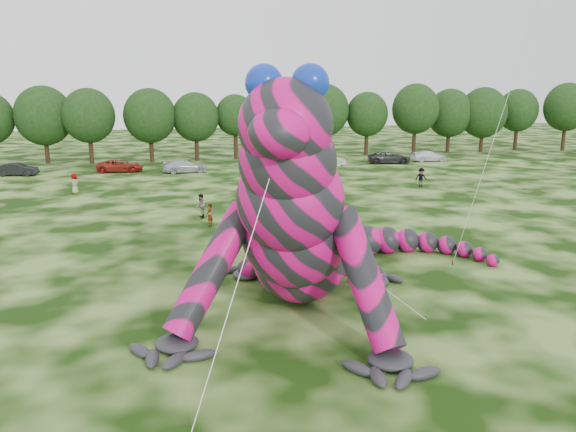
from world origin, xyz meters
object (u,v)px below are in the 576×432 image
at_px(tree_6, 89,126).
at_px(car_2, 120,166).
at_px(tree_15, 483,120).
at_px(tree_16, 517,120).
at_px(tree_7, 150,125).
at_px(car_4, 272,163).
at_px(inflatable_gecko, 305,186).
at_px(spectator_2, 421,178).
at_px(tree_8, 196,127).
at_px(car_5, 327,160).
at_px(flying_kite, 537,7).
at_px(tree_9, 235,127).
at_px(tree_10, 279,119).
at_px(car_6, 389,157).
at_px(tree_14, 449,121).
at_px(spectator_0, 210,215).
at_px(tree_12, 367,124).
at_px(tree_11, 324,120).
at_px(tree_5, 45,125).
at_px(spectator_1, 201,206).
at_px(car_3, 185,166).
at_px(car_1, 17,169).
at_px(spectator_5, 322,210).
at_px(tree_13, 415,119).
at_px(spectator_4, 75,184).
at_px(car_7, 428,156).

xyz_separation_m(tree_6, car_2, (3.96, -8.46, -4.02)).
relative_size(tree_15, tree_16, 1.03).
bearing_deg(tree_7, car_4, -34.53).
relative_size(inflatable_gecko, spectator_2, 11.07).
relative_size(tree_8, car_5, 1.98).
distance_m(flying_kite, tree_9, 53.06).
relative_size(tree_10, car_6, 1.94).
bearing_deg(tree_6, car_4, -23.91).
bearing_deg(tree_6, car_2, -64.90).
relative_size(tree_14, car_5, 2.08).
height_order(tree_7, spectator_0, tree_7).
bearing_deg(tree_10, tree_12, -3.80).
bearing_deg(tree_8, car_2, -136.94).
bearing_deg(tree_8, tree_11, 3.84).
height_order(tree_5, car_5, tree_5).
distance_m(tree_14, spectator_1, 54.15).
relative_size(tree_9, car_3, 1.73).
height_order(tree_14, car_1, tree_14).
relative_size(tree_15, spectator_5, 5.64).
xyz_separation_m(tree_5, car_4, (27.08, -11.29, -4.23)).
bearing_deg(tree_16, tree_13, -173.01).
xyz_separation_m(tree_13, spectator_5, (-25.11, -37.80, -4.21)).
bearing_deg(tree_8, tree_14, 2.64).
relative_size(car_1, car_2, 0.83).
bearing_deg(spectator_2, tree_14, 61.35).
xyz_separation_m(tree_16, spectator_1, (-51.88, -37.06, -3.78)).
height_order(tree_7, tree_16, tree_7).
xyz_separation_m(tree_12, car_3, (-26.38, -11.71, -3.76)).
distance_m(tree_7, spectator_4, 23.39).
relative_size(tree_12, spectator_5, 5.25).
bearing_deg(car_1, car_7, -81.15).
bearing_deg(spectator_4, car_5, -87.00).
distance_m(tree_12, car_3, 29.11).
relative_size(tree_10, tree_15, 1.09).
relative_size(tree_9, spectator_1, 4.78).
bearing_deg(tree_14, flying_kite, -115.49).
distance_m(tree_12, spectator_4, 43.57).
bearing_deg(tree_9, car_4, -74.17).
relative_size(inflatable_gecko, tree_8, 2.29).
distance_m(tree_11, spectator_5, 40.82).
height_order(tree_6, car_3, tree_6).
bearing_deg(car_7, spectator_5, 142.82).
relative_size(flying_kite, car_2, 2.84).
bearing_deg(tree_12, tree_8, -178.22).
xyz_separation_m(tree_15, spectator_4, (-55.28, -23.05, -3.87)).
xyz_separation_m(tree_10, spectator_0, (-13.44, -39.05, -4.45)).
bearing_deg(car_2, spectator_2, -115.13).
bearing_deg(tree_11, tree_8, -176.16).
height_order(tree_12, spectator_1, tree_12).
bearing_deg(inflatable_gecko, spectator_4, 137.91).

